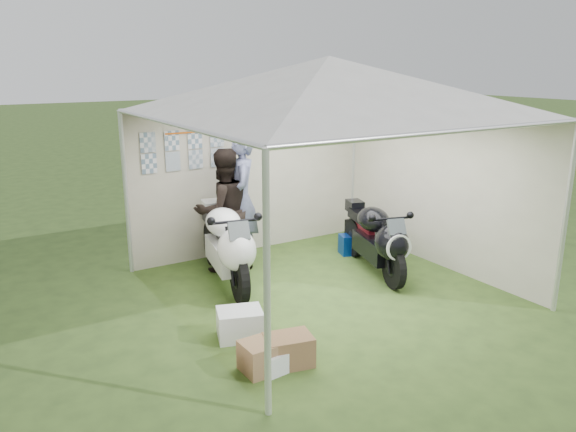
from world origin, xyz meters
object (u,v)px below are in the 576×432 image
object	(u,v)px
canopy_tent	(327,92)
crate_0	(240,324)
paddock_stand	(353,244)
person_dark_jacket	(223,211)
crate_2	(275,361)
equipment_box	(362,233)
person_blue_jacket	(241,200)
motorcycle_black	(377,237)
crate_3	(289,350)
crate_1	(260,357)
motorcycle_white	(227,243)

from	to	relation	value
canopy_tent	crate_0	size ratio (longest dim) A/B	11.71
paddock_stand	person_dark_jacket	world-z (taller)	person_dark_jacket
canopy_tent	crate_2	size ratio (longest dim) A/B	19.82
canopy_tent	equipment_box	size ratio (longest dim) A/B	12.36
person_blue_jacket	motorcycle_black	bearing A→B (deg)	71.01
canopy_tent	person_blue_jacket	size ratio (longest dim) A/B	2.83
canopy_tent	crate_0	bearing A→B (deg)	-157.34
canopy_tent	person_blue_jacket	xyz separation A→B (m)	(-0.53, 1.35, -1.57)
motorcycle_black	person_blue_jacket	xyz separation A→B (m)	(-1.50, 1.27, 0.46)
crate_0	crate_3	xyz separation A→B (m)	(0.16, -0.76, -0.01)
crate_1	motorcycle_black	bearing A→B (deg)	28.43
paddock_stand	crate_2	distance (m)	3.70
person_blue_jacket	crate_1	world-z (taller)	person_blue_jacket
person_blue_jacket	crate_1	xyz separation A→B (m)	(-1.20, -2.73, -0.85)
motorcycle_black	crate_3	xyz separation A→B (m)	(-2.39, -1.50, -0.38)
paddock_stand	person_dark_jacket	xyz separation A→B (m)	(-2.03, 0.41, 0.73)
person_blue_jacket	equipment_box	size ratio (longest dim) A/B	4.37
canopy_tent	crate_3	bearing A→B (deg)	-134.97
motorcycle_white	crate_3	xyz separation A→B (m)	(-0.40, -2.23, -0.43)
motorcycle_white	equipment_box	bearing A→B (deg)	18.58
person_dark_jacket	equipment_box	xyz separation A→B (m)	(2.37, -0.22, -0.66)
motorcycle_white	person_dark_jacket	xyz separation A→B (m)	(0.21, 0.54, 0.30)
canopy_tent	crate_2	distance (m)	3.29
crate_2	equipment_box	bearing A→B (deg)	39.29
canopy_tent	equipment_box	world-z (taller)	canopy_tent
crate_1	crate_2	bearing A→B (deg)	-33.10
person_dark_jacket	equipment_box	world-z (taller)	person_dark_jacket
motorcycle_white	person_blue_jacket	size ratio (longest dim) A/B	1.06
person_dark_jacket	crate_2	world-z (taller)	person_dark_jacket
crate_3	person_blue_jacket	bearing A→B (deg)	72.12
motorcycle_white	crate_2	bearing A→B (deg)	-92.72
person_blue_jacket	crate_3	xyz separation A→B (m)	(-0.89, -2.77, -0.85)
motorcycle_white	person_dark_jacket	bearing A→B (deg)	79.92
person_blue_jacket	crate_2	size ratio (longest dim) A/B	7.01
equipment_box	crate_3	size ratio (longest dim) A/B	0.99
motorcycle_black	crate_2	bearing A→B (deg)	-132.58
crate_0	crate_3	bearing A→B (deg)	-78.48
crate_0	crate_2	bearing A→B (deg)	-91.82
crate_3	crate_0	bearing A→B (deg)	101.52
canopy_tent	equipment_box	xyz separation A→B (m)	(1.56, 1.12, -2.35)
equipment_box	crate_2	distance (m)	4.09
crate_1	person_dark_jacket	bearing A→B (deg)	71.41
crate_2	crate_3	world-z (taller)	crate_3
motorcycle_white	paddock_stand	xyz separation A→B (m)	(2.24, 0.12, -0.43)
motorcycle_black	crate_2	world-z (taller)	motorcycle_black
crate_2	crate_3	distance (m)	0.19
person_dark_jacket	crate_0	distance (m)	2.26
crate_0	crate_3	distance (m)	0.78
person_dark_jacket	crate_3	xyz separation A→B (m)	(-0.61, -2.76, -0.73)
motorcycle_white	motorcycle_black	xyz separation A→B (m)	(1.99, -0.73, -0.05)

